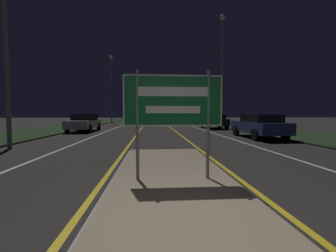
{
  "coord_description": "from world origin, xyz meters",
  "views": [
    {
      "loc": [
        -0.45,
        -2.78,
        1.48
      ],
      "look_at": [
        0.0,
        3.4,
        1.14
      ],
      "focal_mm": 24.0,
      "sensor_mm": 36.0,
      "label": 1
    }
  ],
  "objects_px": {
    "car_receding_1": "(214,121)",
    "highway_sign": "(173,105)",
    "streetlight_right_near": "(222,60)",
    "car_receding_0": "(259,125)",
    "streetlight_left_far": "(111,81)",
    "car_approaching_0": "(84,122)",
    "car_approaching_1": "(137,119)",
    "car_receding_2": "(172,119)",
    "car_receding_3": "(169,117)"
  },
  "relations": [
    {
      "from": "car_receding_1",
      "to": "highway_sign",
      "type": "bearing_deg",
      "value": -108.41
    },
    {
      "from": "streetlight_right_near",
      "to": "car_receding_0",
      "type": "bearing_deg",
      "value": -91.23
    },
    {
      "from": "streetlight_left_far",
      "to": "car_receding_0",
      "type": "height_order",
      "value": "streetlight_left_far"
    },
    {
      "from": "car_approaching_0",
      "to": "streetlight_right_near",
      "type": "bearing_deg",
      "value": 9.41
    },
    {
      "from": "streetlight_right_near",
      "to": "car_receding_1",
      "type": "height_order",
      "value": "streetlight_right_near"
    },
    {
      "from": "car_receding_1",
      "to": "car_approaching_1",
      "type": "distance_m",
      "value": 14.29
    },
    {
      "from": "streetlight_left_far",
      "to": "car_receding_2",
      "type": "bearing_deg",
      "value": -22.11
    },
    {
      "from": "car_receding_0",
      "to": "car_receding_3",
      "type": "relative_size",
      "value": 1.04
    },
    {
      "from": "car_receding_2",
      "to": "car_approaching_0",
      "type": "distance_m",
      "value": 14.04
    },
    {
      "from": "highway_sign",
      "to": "car_approaching_0",
      "type": "height_order",
      "value": "highway_sign"
    },
    {
      "from": "streetlight_right_near",
      "to": "car_approaching_0",
      "type": "height_order",
      "value": "streetlight_right_near"
    },
    {
      "from": "highway_sign",
      "to": "car_receding_3",
      "type": "distance_m",
      "value": 36.86
    },
    {
      "from": "highway_sign",
      "to": "car_approaching_0",
      "type": "xyz_separation_m",
      "value": [
        -6.06,
        14.43,
        -0.91
      ]
    },
    {
      "from": "car_receding_1",
      "to": "car_approaching_1",
      "type": "bearing_deg",
      "value": 125.53
    },
    {
      "from": "streetlight_right_near",
      "to": "car_receding_0",
      "type": "distance_m",
      "value": 9.87
    },
    {
      "from": "car_receding_1",
      "to": "car_receding_2",
      "type": "relative_size",
      "value": 0.9
    },
    {
      "from": "car_receding_0",
      "to": "car_receding_1",
      "type": "relative_size",
      "value": 1.1
    },
    {
      "from": "car_receding_3",
      "to": "car_receding_0",
      "type": "bearing_deg",
      "value": -83.39
    },
    {
      "from": "car_approaching_1",
      "to": "highway_sign",
      "type": "bearing_deg",
      "value": -84.77
    },
    {
      "from": "highway_sign",
      "to": "car_receding_2",
      "type": "xyz_separation_m",
      "value": [
        2.34,
        25.68,
        -0.94
      ]
    },
    {
      "from": "streetlight_left_far",
      "to": "car_receding_0",
      "type": "distance_m",
      "value": 24.83
    },
    {
      "from": "streetlight_right_near",
      "to": "car_approaching_1",
      "type": "distance_m",
      "value": 16.17
    },
    {
      "from": "streetlight_right_near",
      "to": "car_approaching_1",
      "type": "relative_size",
      "value": 2.27
    },
    {
      "from": "streetlight_left_far",
      "to": "car_receding_3",
      "type": "bearing_deg",
      "value": 39.32
    },
    {
      "from": "car_receding_2",
      "to": "car_approaching_1",
      "type": "bearing_deg",
      "value": 148.81
    },
    {
      "from": "streetlight_right_near",
      "to": "car_receding_2",
      "type": "relative_size",
      "value": 2.32
    },
    {
      "from": "highway_sign",
      "to": "streetlight_right_near",
      "type": "height_order",
      "value": "streetlight_right_near"
    },
    {
      "from": "car_approaching_0",
      "to": "car_receding_2",
      "type": "bearing_deg",
      "value": 53.28
    },
    {
      "from": "streetlight_right_near",
      "to": "car_receding_2",
      "type": "distance_m",
      "value": 11.58
    },
    {
      "from": "car_approaching_1",
      "to": "car_approaching_0",
      "type": "bearing_deg",
      "value": -103.54
    },
    {
      "from": "highway_sign",
      "to": "streetlight_right_near",
      "type": "distance_m",
      "value": 18.26
    },
    {
      "from": "streetlight_right_near",
      "to": "streetlight_left_far",
      "type": "bearing_deg",
      "value": 134.66
    },
    {
      "from": "streetlight_right_near",
      "to": "car_approaching_0",
      "type": "bearing_deg",
      "value": -170.59
    },
    {
      "from": "car_approaching_0",
      "to": "car_approaching_1",
      "type": "height_order",
      "value": "car_approaching_0"
    },
    {
      "from": "car_receding_0",
      "to": "car_receding_2",
      "type": "height_order",
      "value": "car_receding_0"
    },
    {
      "from": "car_receding_2",
      "to": "car_approaching_0",
      "type": "xyz_separation_m",
      "value": [
        -8.39,
        -11.25,
        0.03
      ]
    },
    {
      "from": "car_receding_0",
      "to": "car_approaching_1",
      "type": "xyz_separation_m",
      "value": [
        -8.67,
        20.21,
        -0.03
      ]
    },
    {
      "from": "highway_sign",
      "to": "car_approaching_0",
      "type": "distance_m",
      "value": 15.67
    },
    {
      "from": "car_receding_1",
      "to": "car_receding_3",
      "type": "height_order",
      "value": "car_receding_3"
    },
    {
      "from": "highway_sign",
      "to": "car_receding_3",
      "type": "bearing_deg",
      "value": 85.69
    },
    {
      "from": "car_receding_1",
      "to": "car_receding_3",
      "type": "distance_m",
      "value": 19.9
    },
    {
      "from": "car_receding_2",
      "to": "car_approaching_0",
      "type": "relative_size",
      "value": 0.99
    },
    {
      "from": "car_receding_0",
      "to": "car_approaching_1",
      "type": "distance_m",
      "value": 21.99
    },
    {
      "from": "streetlight_left_far",
      "to": "car_approaching_1",
      "type": "distance_m",
      "value": 6.75
    },
    {
      "from": "car_receding_0",
      "to": "car_receding_1",
      "type": "xyz_separation_m",
      "value": [
        -0.36,
        8.58,
        -0.01
      ]
    },
    {
      "from": "car_approaching_1",
      "to": "car_receding_0",
      "type": "bearing_deg",
      "value": -66.79
    },
    {
      "from": "streetlight_left_far",
      "to": "car_receding_2",
      "type": "relative_size",
      "value": 2.14
    },
    {
      "from": "highway_sign",
      "to": "car_approaching_0",
      "type": "relative_size",
      "value": 0.49
    },
    {
      "from": "car_receding_2",
      "to": "car_receding_0",
      "type": "bearing_deg",
      "value": -77.85
    },
    {
      "from": "highway_sign",
      "to": "car_approaching_1",
      "type": "distance_m",
      "value": 28.82
    }
  ]
}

